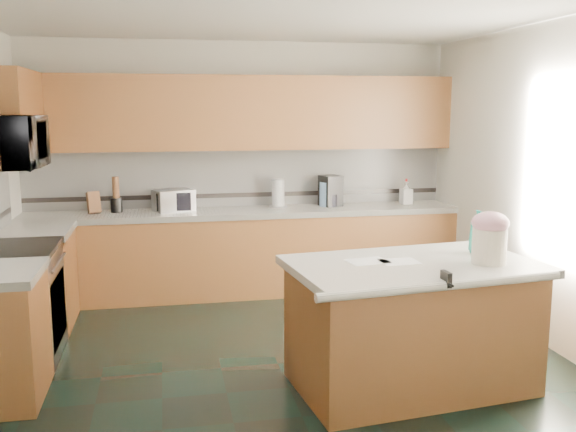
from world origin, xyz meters
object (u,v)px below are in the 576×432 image
object	(u,v)px
island_base	(411,329)
treat_jar	(489,246)
soap_bottle_island	(477,232)
knife_block	(94,203)
coffee_maker	(331,191)
island_top	(413,266)
toaster_oven	(174,200)

from	to	relation	value
island_base	treat_jar	world-z (taller)	treat_jar
soap_bottle_island	knife_block	world-z (taller)	soap_bottle_island
coffee_maker	knife_block	bearing A→B (deg)	163.20
island_top	toaster_oven	xyz separation A→B (m)	(-1.62, 2.62, 0.14)
treat_jar	toaster_oven	size ratio (longest dim) A/B	0.63
knife_block	toaster_oven	size ratio (longest dim) A/B	0.56
island_top	coffee_maker	distance (m)	2.66
island_base	coffee_maker	world-z (taller)	coffee_maker
toaster_oven	soap_bottle_island	bearing A→B (deg)	-69.16
island_top	toaster_oven	bearing A→B (deg)	114.80
soap_bottle_island	toaster_oven	xyz separation A→B (m)	(-2.19, 2.44, -0.05)
island_base	island_top	xyz separation A→B (m)	(0.00, 0.00, 0.46)
island_base	island_top	bearing A→B (deg)	0.00
soap_bottle_island	knife_block	distance (m)	3.87
treat_jar	coffee_maker	world-z (taller)	coffee_maker
island_base	treat_jar	distance (m)	0.80
island_base	soap_bottle_island	bearing A→B (deg)	10.92
soap_bottle_island	toaster_oven	size ratio (longest dim) A/B	0.82
treat_jar	coffee_maker	xyz separation A→B (m)	(-0.41, 2.78, 0.04)
island_base	soap_bottle_island	distance (m)	0.89
island_base	coffee_maker	xyz separation A→B (m)	(0.10, 2.65, 0.66)
island_base	toaster_oven	bearing A→B (deg)	114.80
soap_bottle_island	coffee_maker	bearing A→B (deg)	101.91
treat_jar	toaster_oven	distance (m)	3.47
island_top	toaster_oven	world-z (taller)	toaster_oven
treat_jar	soap_bottle_island	world-z (taller)	soap_bottle_island
island_base	soap_bottle_island	xyz separation A→B (m)	(0.58, 0.18, 0.65)
island_base	coffee_maker	bearing A→B (deg)	81.11
island_top	knife_block	distance (m)	3.58
treat_jar	knife_block	size ratio (longest dim) A/B	1.13
soap_bottle_island	knife_block	xyz separation A→B (m)	(-3.00, 2.44, -0.05)
island_top	treat_jar	distance (m)	0.54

